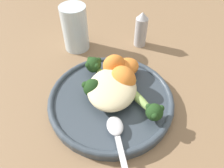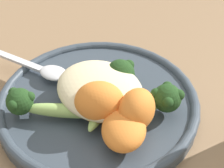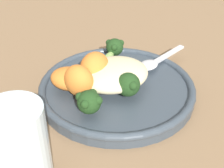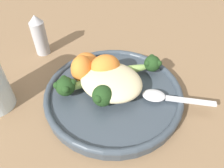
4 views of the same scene
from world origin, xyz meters
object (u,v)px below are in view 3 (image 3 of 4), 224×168
Objects in this scene: broccoli_stalk_1 at (122,82)px; water_glass at (20,152)px; plate at (115,89)px; broccoli_stalk_0 at (91,96)px; broccoli_stalk_3 at (111,53)px; sweet_potato_chunk_2 at (69,78)px; quinoa_mound at (113,74)px; broccoli_stalk_2 at (122,70)px; spoon at (153,62)px; sweet_potato_chunk_1 at (95,68)px; sweet_potato_chunk_0 at (79,81)px.

water_glass is (0.16, 0.09, 0.02)m from broccoli_stalk_1.
broccoli_stalk_0 is (0.05, 0.03, 0.02)m from plate.
sweet_potato_chunk_2 is (0.09, 0.05, 0.00)m from broccoli_stalk_3.
quinoa_mound is 1.29× the size of broccoli_stalk_2.
quinoa_mound is 1.89× the size of sweet_potato_chunk_2.
broccoli_stalk_1 is 0.88× the size of spoon.
sweet_potato_chunk_1 reaches higher than quinoa_mound.
quinoa_mound is 0.02m from broccoli_stalk_1.
broccoli_stalk_1 is 0.95× the size of water_glass.
sweet_potato_chunk_0 is 0.40× the size of spoon.
broccoli_stalk_0 is at bearing 33.57° from quinoa_mound.
water_glass reaches higher than broccoli_stalk_1.
plate is 0.20m from water_glass.
quinoa_mound reaches higher than sweet_potato_chunk_2.
broccoli_stalk_2 is (-0.02, -0.01, -0.00)m from quinoa_mound.
water_glass is at bearing -135.64° from broccoli_stalk_2.
broccoli_stalk_2 is at bearing -153.71° from quinoa_mound.
sweet_potato_chunk_2 is at bearing -126.65° from water_glass.
broccoli_stalk_0 reaches higher than plate.
quinoa_mound is 0.92× the size of spoon.
broccoli_stalk_3 is at bearing -136.69° from sweet_potato_chunk_1.
plate is 0.03m from broccoli_stalk_1.
sweet_potato_chunk_0 reaches higher than sweet_potato_chunk_2.
sweet_potato_chunk_1 is 0.19m from water_glass.
spoon reaches higher than plate.
broccoli_stalk_3 is 0.07m from spoon.
broccoli_stalk_2 is 0.71× the size of spoon.
quinoa_mound is 0.99× the size of water_glass.
sweet_potato_chunk_1 reaches higher than broccoli_stalk_1.
sweet_potato_chunk_2 is (0.01, -0.05, 0.00)m from broccoli_stalk_0.
plate is 4.46× the size of sweet_potato_chunk_1.
sweet_potato_chunk_2 reaches higher than plate.
quinoa_mound is 0.20m from water_glass.
broccoli_stalk_3 is at bearing -152.84° from sweet_potato_chunk_2.
water_glass is (0.11, 0.08, 0.02)m from broccoli_stalk_0.
plate is 2.20× the size of water_glass.
quinoa_mound is 1.19× the size of broccoli_stalk_3.
sweet_potato_chunk_0 is at bearing 33.48° from sweet_potato_chunk_1.
broccoli_stalk_0 is at bearing 102.01° from sweet_potato_chunk_2.
sweet_potato_chunk_2 is at bearing -153.28° from broccoli_stalk_1.
quinoa_mound is 2.30× the size of sweet_potato_chunk_0.
broccoli_stalk_1 is 0.06m from sweet_potato_chunk_0.
water_glass is (0.18, 0.12, 0.02)m from broccoli_stalk_2.
sweet_potato_chunk_0 is 0.04m from sweet_potato_chunk_1.
sweet_potato_chunk_1 is at bearing 161.51° from spoon.
broccoli_stalk_2 is 0.05m from sweet_potato_chunk_1.
spoon is (-0.09, -0.02, -0.01)m from quinoa_mound.
sweet_potato_chunk_2 is at bearing 163.18° from broccoli_stalk_3.
sweet_potato_chunk_0 is 0.82× the size of sweet_potato_chunk_2.
sweet_potato_chunk_2 is 0.17m from water_glass.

